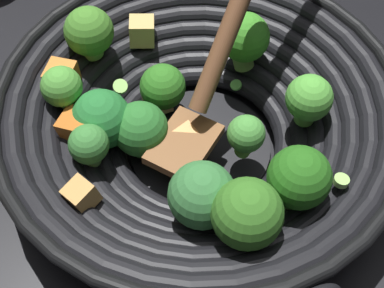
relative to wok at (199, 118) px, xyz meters
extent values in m
plane|color=black|center=(0.00, 0.00, -0.06)|extent=(4.00, 4.00, 0.00)
cylinder|color=black|center=(0.00, 0.00, -0.05)|extent=(0.15, 0.15, 0.01)
torus|color=black|center=(0.00, 0.00, -0.04)|extent=(0.20, 0.20, 0.02)
torus|color=black|center=(0.00, 0.00, -0.03)|extent=(0.23, 0.23, 0.02)
torus|color=black|center=(0.00, 0.00, -0.02)|extent=(0.26, 0.26, 0.02)
torus|color=black|center=(0.00, 0.00, -0.01)|extent=(0.29, 0.29, 0.02)
torus|color=black|center=(0.00, 0.00, 0.00)|extent=(0.31, 0.31, 0.02)
torus|color=black|center=(0.00, 0.00, 0.00)|extent=(0.34, 0.34, 0.02)
torus|color=black|center=(0.00, 0.00, 0.01)|extent=(0.37, 0.37, 0.02)
torus|color=black|center=(0.00, 0.00, 0.02)|extent=(0.39, 0.39, 0.01)
cylinder|color=#79AA4D|center=(-0.05, -0.13, 0.01)|extent=(0.02, 0.02, 0.01)
sphere|color=#438229|center=(-0.05, -0.13, 0.03)|extent=(0.05, 0.05, 0.05)
cylinder|color=#7BA553|center=(0.09, 0.03, -0.01)|extent=(0.04, 0.04, 0.01)
sphere|color=#347339|center=(0.09, 0.03, 0.02)|extent=(0.06, 0.06, 0.06)
cylinder|color=#658E41|center=(0.03, -0.09, -0.03)|extent=(0.03, 0.03, 0.01)
sphere|color=#236F30|center=(0.03, -0.09, 0.00)|extent=(0.06, 0.06, 0.06)
cylinder|color=#78BB58|center=(0.11, 0.07, 0.00)|extent=(0.04, 0.04, 0.02)
sphere|color=#346E21|center=(0.11, 0.07, 0.03)|extent=(0.06, 0.06, 0.06)
cylinder|color=#7AA84D|center=(0.01, -0.13, 0.00)|extent=(0.02, 0.02, 0.02)
sphere|color=#4E9B39|center=(0.01, -0.13, 0.03)|extent=(0.04, 0.04, 0.04)
cylinder|color=#65B43E|center=(0.01, 0.05, -0.02)|extent=(0.02, 0.02, 0.02)
sphere|color=#47913B|center=(0.01, 0.05, 0.00)|extent=(0.04, 0.04, 0.04)
cylinder|color=#5FA33C|center=(-0.03, 0.10, 0.00)|extent=(0.02, 0.02, 0.02)
sphere|color=#52A73B|center=(-0.03, 0.10, 0.02)|extent=(0.04, 0.04, 0.04)
cylinder|color=#6AA553|center=(0.06, -0.09, -0.01)|extent=(0.02, 0.02, 0.01)
sphere|color=#397D36|center=(0.06, -0.09, 0.01)|extent=(0.04, 0.04, 0.04)
cylinder|color=#629E4C|center=(0.02, -0.05, -0.03)|extent=(0.03, 0.03, 0.02)
sphere|color=#296E2B|center=(0.02, -0.05, 0.00)|extent=(0.05, 0.05, 0.05)
cylinder|color=#6DAF53|center=(-0.04, -0.05, -0.03)|extent=(0.03, 0.03, 0.01)
sphere|color=#2D701F|center=(-0.04, -0.05, -0.01)|extent=(0.05, 0.05, 0.05)
cylinder|color=#84C44F|center=(0.06, 0.10, 0.00)|extent=(0.03, 0.03, 0.02)
sphere|color=#246118|center=(0.06, 0.10, 0.03)|extent=(0.05, 0.05, 0.05)
cylinder|color=#8BB353|center=(-0.09, 0.02, -0.01)|extent=(0.03, 0.03, 0.02)
sphere|color=#3E9328|center=(-0.09, 0.02, 0.02)|extent=(0.05, 0.05, 0.05)
cube|color=tan|center=(-0.09, -0.08, 0.01)|extent=(0.03, 0.03, 0.03)
cube|color=#C06321|center=(0.04, -0.11, 0.00)|extent=(0.03, 0.04, 0.03)
cube|color=#E5BA6F|center=(-0.03, -0.05, -0.02)|extent=(0.04, 0.04, 0.03)
cube|color=#DEB267|center=(0.02, 0.00, -0.02)|extent=(0.03, 0.03, 0.02)
cube|color=orange|center=(-0.01, -0.14, 0.01)|extent=(0.03, 0.03, 0.03)
cube|color=orange|center=(0.02, -0.01, -0.02)|extent=(0.05, 0.04, 0.04)
cube|color=tan|center=(0.11, -0.08, 0.01)|extent=(0.03, 0.03, 0.03)
cylinder|color=#6BC651|center=(0.02, -0.14, 0.03)|extent=(0.01, 0.01, 0.01)
cylinder|color=#56B247|center=(-0.13, 0.02, 0.00)|extent=(0.01, 0.01, 0.01)
cylinder|color=#99D166|center=(-0.02, -0.08, 0.00)|extent=(0.02, 0.02, 0.01)
cylinder|color=#99D166|center=(0.05, 0.14, 0.02)|extent=(0.02, 0.02, 0.01)
cylinder|color=#6BC651|center=(-0.07, 0.02, -0.03)|extent=(0.02, 0.02, 0.01)
cube|color=brown|center=(0.03, -0.01, -0.01)|extent=(0.08, 0.07, 0.01)
camera|label=1|loc=(0.33, 0.08, 0.44)|focal=54.13mm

